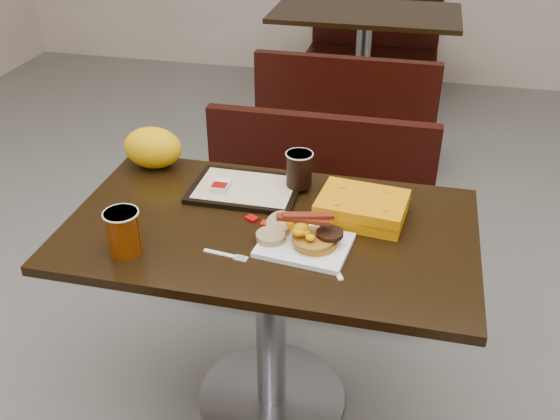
% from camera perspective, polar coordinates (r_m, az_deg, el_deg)
% --- Properties ---
extents(floor, '(6.00, 7.00, 0.01)m').
position_cam_1_polar(floor, '(2.32, -0.76, -17.13)').
color(floor, gray).
rests_on(floor, ground).
extents(table_near, '(1.20, 0.70, 0.75)m').
position_cam_1_polar(table_near, '(2.05, -0.84, -10.21)').
color(table_near, black).
rests_on(table_near, floor).
extents(bench_near_n, '(1.00, 0.46, 0.72)m').
position_cam_1_polar(bench_near_n, '(2.61, 2.81, -0.40)').
color(bench_near_n, black).
rests_on(bench_near_n, floor).
extents(table_far, '(1.20, 0.70, 0.75)m').
position_cam_1_polar(table_far, '(4.32, 7.57, 12.91)').
color(table_far, black).
rests_on(table_far, floor).
extents(bench_far_s, '(1.00, 0.46, 0.72)m').
position_cam_1_polar(bench_far_s, '(3.67, 6.30, 9.32)').
color(bench_far_s, black).
rests_on(bench_far_s, floor).
extents(bench_far_n, '(1.00, 0.46, 0.72)m').
position_cam_1_polar(bench_far_n, '(4.99, 8.51, 15.22)').
color(bench_far_n, black).
rests_on(bench_far_n, floor).
extents(platter, '(0.27, 0.22, 0.01)m').
position_cam_1_polar(platter, '(1.72, 2.28, -3.25)').
color(platter, white).
rests_on(platter, table_near).
extents(pancake_stack, '(0.13, 0.13, 0.03)m').
position_cam_1_polar(pancake_stack, '(1.71, 3.27, -2.83)').
color(pancake_stack, '#A9751C').
rests_on(pancake_stack, platter).
extents(sausage_patty, '(0.10, 0.10, 0.01)m').
position_cam_1_polar(sausage_patty, '(1.71, 4.61, -2.17)').
color(sausage_patty, black).
rests_on(sausage_patty, pancake_stack).
extents(scrambled_eggs, '(0.08, 0.07, 0.04)m').
position_cam_1_polar(scrambled_eggs, '(1.69, 1.89, -1.74)').
color(scrambled_eggs, '#E3A004').
rests_on(scrambled_eggs, pancake_stack).
extents(bacon_strips, '(0.16, 0.10, 0.01)m').
position_cam_1_polar(bacon_strips, '(1.69, 2.15, -0.78)').
color(bacon_strips, '#421004').
rests_on(bacon_strips, scrambled_eggs).
extents(muffin_bottom, '(0.08, 0.08, 0.02)m').
position_cam_1_polar(muffin_bottom, '(1.73, -0.86, -2.44)').
color(muffin_bottom, tan).
rests_on(muffin_bottom, platter).
extents(muffin_top, '(0.10, 0.10, 0.05)m').
position_cam_1_polar(muffin_top, '(1.76, 0.01, -1.23)').
color(muffin_top, tan).
rests_on(muffin_top, platter).
extents(coffee_cup_near, '(0.12, 0.12, 0.13)m').
position_cam_1_polar(coffee_cup_near, '(1.73, -14.22, -2.03)').
color(coffee_cup_near, '#904005').
rests_on(coffee_cup_near, table_near).
extents(fork, '(0.13, 0.04, 0.00)m').
position_cam_1_polar(fork, '(1.71, -5.59, -4.00)').
color(fork, white).
rests_on(fork, table_near).
extents(knife, '(0.08, 0.16, 0.00)m').
position_cam_1_polar(knife, '(1.68, 4.84, -4.74)').
color(knife, white).
rests_on(knife, table_near).
extents(condiment_syrup, '(0.04, 0.03, 0.01)m').
position_cam_1_polar(condiment_syrup, '(1.82, -1.20, -1.28)').
color(condiment_syrup, '#B01C07').
rests_on(condiment_syrup, table_near).
extents(condiment_ketchup, '(0.04, 0.04, 0.01)m').
position_cam_1_polar(condiment_ketchup, '(1.85, -2.63, -0.78)').
color(condiment_ketchup, '#8C0504').
rests_on(condiment_ketchup, table_near).
extents(tray, '(0.34, 0.24, 0.02)m').
position_cam_1_polar(tray, '(1.99, -3.20, 1.92)').
color(tray, black).
rests_on(tray, table_near).
extents(hashbrown_sleeve_left, '(0.05, 0.07, 0.02)m').
position_cam_1_polar(hashbrown_sleeve_left, '(1.98, -5.48, 2.27)').
color(hashbrown_sleeve_left, silver).
rests_on(hashbrown_sleeve_left, tray).
extents(coffee_cup_far, '(0.10, 0.10, 0.11)m').
position_cam_1_polar(coffee_cup_far, '(1.97, 1.77, 3.76)').
color(coffee_cup_far, black).
rests_on(coffee_cup_far, tray).
extents(clamshell, '(0.28, 0.22, 0.07)m').
position_cam_1_polar(clamshell, '(1.85, 7.57, 0.21)').
color(clamshell, orange).
rests_on(clamshell, table_near).
extents(paper_bag, '(0.22, 0.17, 0.14)m').
position_cam_1_polar(paper_bag, '(2.16, -11.64, 5.66)').
color(paper_bag, yellow).
rests_on(paper_bag, table_near).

